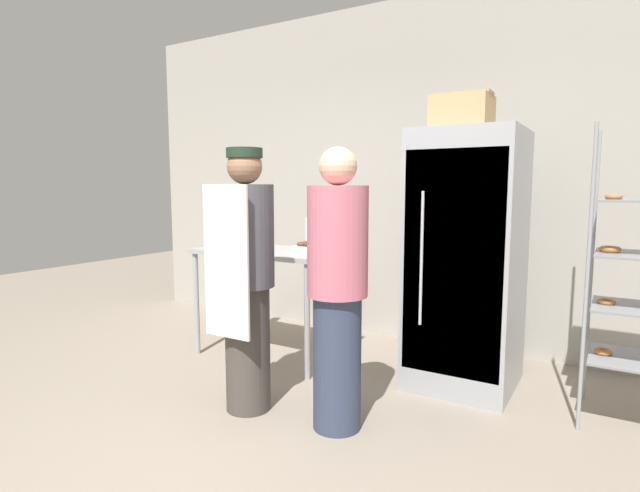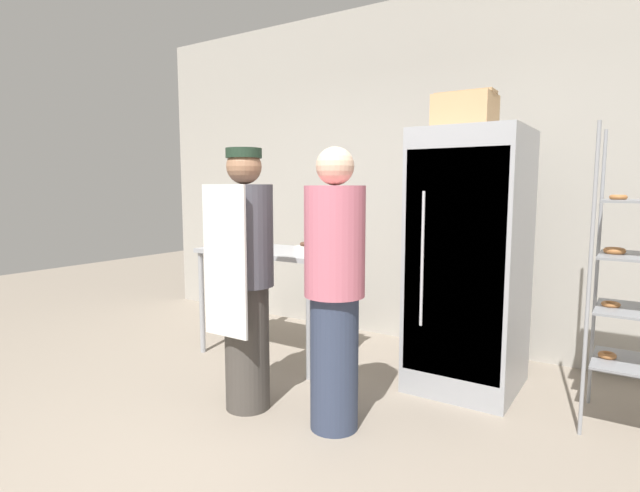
{
  "view_description": "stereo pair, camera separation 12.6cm",
  "coord_description": "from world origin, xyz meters",
  "px_view_note": "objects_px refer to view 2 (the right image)",
  "views": [
    {
      "loc": [
        1.56,
        -2.0,
        1.42
      ],
      "look_at": [
        -0.12,
        0.79,
        1.04
      ],
      "focal_mm": 28.0,
      "sensor_mm": 36.0,
      "label": 1
    },
    {
      "loc": [
        1.66,
        -1.93,
        1.42
      ],
      "look_at": [
        -0.12,
        0.79,
        1.04
      ],
      "focal_mm": 28.0,
      "sensor_mm": 36.0,
      "label": 2
    }
  ],
  "objects_px": {
    "donut_box": "(316,246)",
    "blender_pitcher": "(246,231)",
    "binder_stack": "(240,237)",
    "cardboard_storage_box": "(465,112)",
    "person_baker": "(245,276)",
    "refrigerator": "(469,261)",
    "person_customer": "(335,289)"
  },
  "relations": [
    {
      "from": "donut_box",
      "to": "blender_pitcher",
      "type": "height_order",
      "value": "donut_box"
    },
    {
      "from": "binder_stack",
      "to": "person_baker",
      "type": "relative_size",
      "value": 0.19
    },
    {
      "from": "person_baker",
      "to": "person_customer",
      "type": "xyz_separation_m",
      "value": [
        0.61,
        0.08,
        -0.02
      ]
    },
    {
      "from": "binder_stack",
      "to": "blender_pitcher",
      "type": "bearing_deg",
      "value": 122.14
    },
    {
      "from": "refrigerator",
      "to": "blender_pitcher",
      "type": "relative_size",
      "value": 7.02
    },
    {
      "from": "refrigerator",
      "to": "cardboard_storage_box",
      "type": "distance_m",
      "value": 1.03
    },
    {
      "from": "refrigerator",
      "to": "person_customer",
      "type": "bearing_deg",
      "value": -113.46
    },
    {
      "from": "donut_box",
      "to": "binder_stack",
      "type": "bearing_deg",
      "value": -171.97
    },
    {
      "from": "donut_box",
      "to": "blender_pitcher",
      "type": "xyz_separation_m",
      "value": [
        -0.89,
        0.16,
        0.07
      ]
    },
    {
      "from": "cardboard_storage_box",
      "to": "person_baker",
      "type": "distance_m",
      "value": 1.85
    },
    {
      "from": "refrigerator",
      "to": "cardboard_storage_box",
      "type": "xyz_separation_m",
      "value": [
        -0.06,
        -0.02,
        1.03
      ]
    },
    {
      "from": "donut_box",
      "to": "person_baker",
      "type": "distance_m",
      "value": 0.96
    },
    {
      "from": "person_baker",
      "to": "person_customer",
      "type": "height_order",
      "value": "person_baker"
    },
    {
      "from": "refrigerator",
      "to": "blender_pitcher",
      "type": "height_order",
      "value": "refrigerator"
    },
    {
      "from": "donut_box",
      "to": "person_baker",
      "type": "bearing_deg",
      "value": -84.28
    },
    {
      "from": "cardboard_storage_box",
      "to": "person_customer",
      "type": "height_order",
      "value": "cardboard_storage_box"
    },
    {
      "from": "binder_stack",
      "to": "person_baker",
      "type": "distance_m",
      "value": 1.19
    },
    {
      "from": "blender_pitcher",
      "to": "binder_stack",
      "type": "xyz_separation_m",
      "value": [
        0.17,
        -0.27,
        -0.03
      ]
    },
    {
      "from": "person_customer",
      "to": "cardboard_storage_box",
      "type": "bearing_deg",
      "value": 69.02
    },
    {
      "from": "donut_box",
      "to": "cardboard_storage_box",
      "type": "bearing_deg",
      "value": 8.37
    },
    {
      "from": "blender_pitcher",
      "to": "binder_stack",
      "type": "bearing_deg",
      "value": -57.86
    },
    {
      "from": "refrigerator",
      "to": "person_baker",
      "type": "height_order",
      "value": "refrigerator"
    },
    {
      "from": "donut_box",
      "to": "person_baker",
      "type": "xyz_separation_m",
      "value": [
        0.1,
        -0.95,
        -0.09
      ]
    },
    {
      "from": "donut_box",
      "to": "blender_pitcher",
      "type": "distance_m",
      "value": 0.91
    },
    {
      "from": "person_baker",
      "to": "person_customer",
      "type": "distance_m",
      "value": 0.62
    },
    {
      "from": "refrigerator",
      "to": "donut_box",
      "type": "height_order",
      "value": "refrigerator"
    },
    {
      "from": "refrigerator",
      "to": "donut_box",
      "type": "bearing_deg",
      "value": -171.15
    },
    {
      "from": "cardboard_storage_box",
      "to": "person_baker",
      "type": "height_order",
      "value": "cardboard_storage_box"
    },
    {
      "from": "donut_box",
      "to": "blender_pitcher",
      "type": "bearing_deg",
      "value": 169.48
    },
    {
      "from": "blender_pitcher",
      "to": "cardboard_storage_box",
      "type": "relative_size",
      "value": 0.66
    },
    {
      "from": "donut_box",
      "to": "binder_stack",
      "type": "height_order",
      "value": "donut_box"
    },
    {
      "from": "person_baker",
      "to": "refrigerator",
      "type": "bearing_deg",
      "value": 46.6
    }
  ]
}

